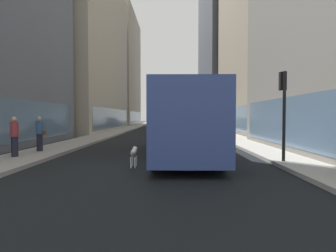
% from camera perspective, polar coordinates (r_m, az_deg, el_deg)
% --- Properties ---
extents(ground_plane, '(120.00, 120.00, 0.00)m').
position_cam_1_polar(ground_plane, '(45.31, -0.12, -0.39)').
color(ground_plane, black).
extents(sidewalk_left, '(2.40, 110.00, 0.15)m').
position_cam_1_polar(sidewalk_left, '(45.74, -7.28, -0.29)').
color(sidewalk_left, '#9E9991').
rests_on(sidewalk_left, ground).
extents(sidewalk_right, '(2.40, 110.00, 0.15)m').
position_cam_1_polar(sidewalk_right, '(45.58, 7.06, -0.30)').
color(sidewalk_right, '#ADA89E').
rests_on(sidewalk_right, ground).
extents(building_left_mid, '(10.40, 22.23, 20.37)m').
position_cam_1_polar(building_left_mid, '(39.55, -18.38, 14.01)').
color(building_left_mid, '#B2A893').
rests_on(building_left_mid, ground).
extents(building_left_far, '(10.30, 18.97, 22.64)m').
position_cam_1_polar(building_left_far, '(61.70, -11.24, 10.73)').
color(building_left_far, '#A0937F').
rests_on(building_left_far, ground).
extents(building_right_far, '(11.23, 20.86, 31.03)m').
position_cam_1_polar(building_right_far, '(53.64, 13.35, 16.65)').
color(building_right_far, '#4C515B').
rests_on(building_right_far, ground).
extents(transit_bus, '(2.78, 11.53, 3.05)m').
position_cam_1_polar(transit_bus, '(13.95, 2.99, 1.63)').
color(transit_bus, '#33478C').
rests_on(transit_bus, ground).
extents(car_blue_hatchback, '(1.84, 4.18, 1.62)m').
position_cam_1_polar(car_blue_hatchback, '(49.43, 1.34, 0.76)').
color(car_blue_hatchback, '#4C6BB7').
rests_on(car_blue_hatchback, ground).
extents(car_grey_wagon, '(1.78, 4.19, 1.62)m').
position_cam_1_polar(car_grey_wagon, '(54.08, -2.96, 0.86)').
color(car_grey_wagon, slate).
rests_on(car_grey_wagon, ground).
extents(car_black_suv, '(1.84, 3.91, 1.62)m').
position_cam_1_polar(car_black_suv, '(33.58, -2.46, 0.19)').
color(car_black_suv, black).
rests_on(car_black_suv, ground).
extents(dalmatian_dog, '(0.22, 0.96, 0.72)m').
position_cam_1_polar(dalmatian_dog, '(10.64, -6.78, -5.31)').
color(dalmatian_dog, white).
rests_on(dalmatian_dog, ground).
extents(pedestrian_with_handbag, '(0.45, 0.34, 1.69)m').
position_cam_1_polar(pedestrian_with_handbag, '(15.38, -24.12, -1.36)').
color(pedestrian_with_handbag, '#1E1E2D').
rests_on(pedestrian_with_handbag, sidewalk_left).
extents(pedestrian_in_coat, '(0.34, 0.34, 1.69)m').
position_cam_1_polar(pedestrian_in_coat, '(13.70, -28.17, -1.81)').
color(pedestrian_in_coat, '#1E1E2D').
rests_on(pedestrian_in_coat, sidewalk_left).
extents(traffic_light_near, '(0.24, 0.41, 3.40)m').
position_cam_1_polar(traffic_light_near, '(11.80, 21.93, 4.63)').
color(traffic_light_near, black).
rests_on(traffic_light_near, sidewalk_right).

